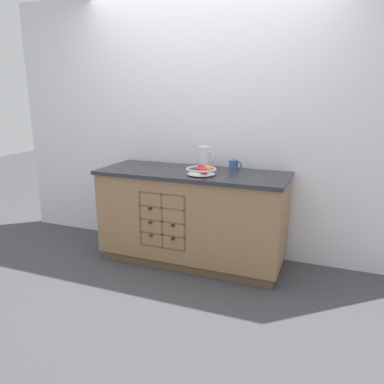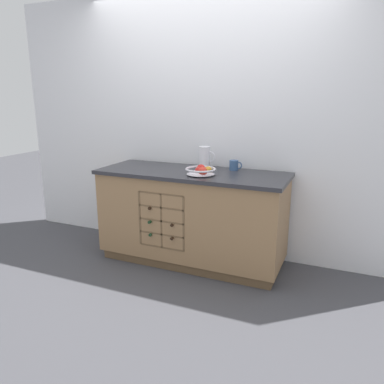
# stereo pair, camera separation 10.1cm
# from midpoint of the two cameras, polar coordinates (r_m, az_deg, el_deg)

# --- Properties ---
(ground_plane) EXTENTS (14.00, 14.00, 0.00)m
(ground_plane) POSITION_cam_midpoint_polar(r_m,az_deg,el_deg) (3.73, -0.79, -10.37)
(ground_plane) COLOR #424247
(back_wall) EXTENTS (4.40, 0.06, 2.55)m
(back_wall) POSITION_cam_midpoint_polar(r_m,az_deg,el_deg) (3.74, 1.40, 10.02)
(back_wall) COLOR white
(back_wall) RESTS_ON ground_plane
(kitchen_island) EXTENTS (1.76, 0.67, 0.89)m
(kitchen_island) POSITION_cam_midpoint_polar(r_m,az_deg,el_deg) (3.56, -0.87, -3.78)
(kitchen_island) COLOR brown
(kitchen_island) RESTS_ON ground_plane
(fruit_bowl) EXTENTS (0.27, 0.27, 0.09)m
(fruit_bowl) POSITION_cam_midpoint_polar(r_m,az_deg,el_deg) (3.29, 0.60, 3.31)
(fruit_bowl) COLOR silver
(fruit_bowl) RESTS_ON kitchen_island
(white_pitcher) EXTENTS (0.16, 0.11, 0.21)m
(white_pitcher) POSITION_cam_midpoint_polar(r_m,az_deg,el_deg) (3.59, 1.09, 5.37)
(white_pitcher) COLOR white
(white_pitcher) RESTS_ON kitchen_island
(ceramic_mug) EXTENTS (0.12, 0.08, 0.09)m
(ceramic_mug) POSITION_cam_midpoint_polar(r_m,az_deg,el_deg) (3.53, 5.58, 4.11)
(ceramic_mug) COLOR #385684
(ceramic_mug) RESTS_ON kitchen_island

